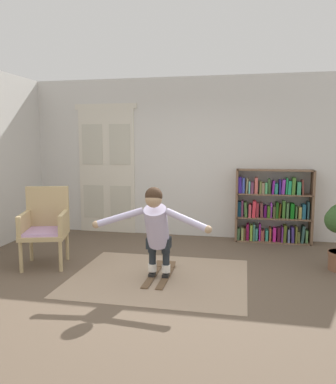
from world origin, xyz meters
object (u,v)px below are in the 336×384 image
object	(u,v)px
wicker_chair	(45,224)
bookshelf	(272,209)
person_skier	(156,226)
skis_pair	(160,275)

from	to	relation	value
wicker_chair	bookshelf	bearing A→B (deg)	30.85
wicker_chair	person_skier	xyz separation A→B (m)	(1.70, -0.36, 0.13)
skis_pair	wicker_chair	bearing A→B (deg)	174.36
bookshelf	wicker_chair	bearing A→B (deg)	-149.15
person_skier	bookshelf	bearing A→B (deg)	56.25
skis_pair	person_skier	size ratio (longest dim) A/B	0.64
wicker_chair	skis_pair	world-z (taller)	wicker_chair
person_skier	skis_pair	bearing A→B (deg)	90.35
skis_pair	person_skier	world-z (taller)	person_skier
skis_pair	person_skier	bearing A→B (deg)	-89.65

